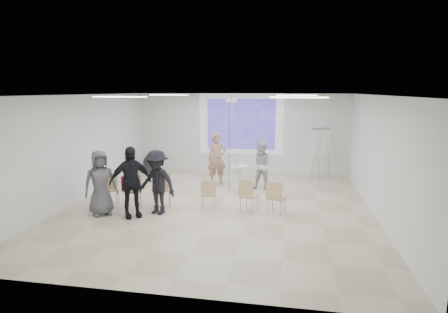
% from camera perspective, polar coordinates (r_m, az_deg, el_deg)
% --- Properties ---
extents(floor, '(8.00, 9.00, 0.10)m').
position_cam_1_polar(floor, '(10.24, -0.79, -7.95)').
color(floor, beige).
rests_on(floor, ground).
extents(ceiling, '(8.00, 9.00, 0.10)m').
position_cam_1_polar(ceiling, '(9.74, -0.84, 9.66)').
color(ceiling, white).
rests_on(ceiling, wall_back).
extents(wall_back, '(8.00, 0.10, 3.00)m').
position_cam_1_polar(wall_back, '(14.33, 2.63, 3.57)').
color(wall_back, silver).
rests_on(wall_back, floor).
extents(wall_left, '(0.10, 9.00, 3.00)m').
position_cam_1_polar(wall_left, '(11.35, -21.32, 1.17)').
color(wall_left, silver).
rests_on(wall_left, floor).
extents(wall_right, '(0.10, 9.00, 3.00)m').
position_cam_1_polar(wall_right, '(9.95, 22.75, -0.09)').
color(wall_right, silver).
rests_on(wall_right, floor).
extents(projection_halo, '(3.20, 0.01, 2.30)m').
position_cam_1_polar(projection_halo, '(14.23, 2.61, 4.94)').
color(projection_halo, silver).
rests_on(projection_halo, wall_back).
extents(projection_image, '(2.60, 0.01, 1.90)m').
position_cam_1_polar(projection_image, '(14.21, 2.60, 4.93)').
color(projection_image, '#362E9C').
rests_on(projection_image, wall_back).
extents(pedestal_table, '(0.60, 0.60, 0.73)m').
position_cam_1_polar(pedestal_table, '(12.19, 2.35, -2.80)').
color(pedestal_table, silver).
rests_on(pedestal_table, floor).
extents(player_left, '(0.84, 0.70, 1.97)m').
position_cam_1_polar(player_left, '(12.39, -1.09, 0.14)').
color(player_left, '#A57C65').
rests_on(player_left, floor).
extents(player_right, '(1.00, 0.88, 1.74)m').
position_cam_1_polar(player_right, '(11.73, 5.85, -1.03)').
color(player_right, silver).
rests_on(player_right, floor).
extents(controller_left, '(0.09, 0.14, 0.04)m').
position_cam_1_polar(controller_left, '(12.55, -0.07, 1.71)').
color(controller_left, silver).
rests_on(controller_left, player_left).
extents(controller_right, '(0.07, 0.12, 0.04)m').
position_cam_1_polar(controller_right, '(11.94, 5.10, 0.65)').
color(controller_right, white).
rests_on(controller_right, player_right).
extents(chair_far_left, '(0.52, 0.54, 0.88)m').
position_cam_1_polar(chair_far_left, '(10.67, -16.90, -4.48)').
color(chair_far_left, tan).
rests_on(chair_far_left, floor).
extents(chair_left_mid, '(0.59, 0.61, 0.94)m').
position_cam_1_polar(chair_left_mid, '(10.23, -13.66, -4.73)').
color(chair_left_mid, tan).
rests_on(chair_left_mid, floor).
extents(chair_left_inner, '(0.57, 0.59, 0.97)m').
position_cam_1_polar(chair_left_inner, '(10.18, -9.36, -4.55)').
color(chair_left_inner, tan).
rests_on(chair_left_inner, floor).
extents(chair_center, '(0.47, 0.49, 0.83)m').
position_cam_1_polar(chair_center, '(9.84, -2.40, -5.43)').
color(chair_center, tan).
rests_on(chair_center, floor).
extents(chair_right_inner, '(0.55, 0.56, 0.87)m').
position_cam_1_polar(chair_right_inner, '(9.63, 3.64, -5.63)').
color(chair_right_inner, tan).
rests_on(chair_right_inner, floor).
extents(chair_right_far, '(0.53, 0.55, 0.89)m').
position_cam_1_polar(chair_right_far, '(9.50, 7.89, -5.87)').
color(chair_right_far, tan).
rests_on(chair_right_far, floor).
extents(red_jacket, '(0.42, 0.25, 0.40)m').
position_cam_1_polar(red_jacket, '(10.08, -14.20, -4.02)').
color(red_jacket, '#B01528').
rests_on(red_jacket, chair_left_mid).
extents(laptop, '(0.41, 0.34, 0.03)m').
position_cam_1_polar(laptop, '(10.30, -9.29, -4.69)').
color(laptop, black).
rests_on(laptop, chair_left_inner).
extents(audience_left, '(1.37, 1.29, 2.04)m').
position_cam_1_polar(audience_left, '(9.47, -14.08, -3.05)').
color(audience_left, black).
rests_on(audience_left, floor).
extents(audience_mid, '(1.35, 0.98, 1.87)m').
position_cam_1_polar(audience_mid, '(9.60, -10.21, -3.26)').
color(audience_mid, black).
rests_on(audience_mid, floor).
extents(audience_outer, '(1.08, 1.03, 1.85)m').
position_cam_1_polar(audience_outer, '(9.88, -18.34, -3.28)').
color(audience_outer, '#5D5D62').
rests_on(audience_outer, floor).
extents(flipchart_easel, '(0.75, 0.59, 1.83)m').
position_cam_1_polar(flipchart_easel, '(13.44, 14.57, 2.18)').
color(flipchart_easel, '#97999F').
rests_on(flipchart_easel, floor).
extents(av_cart, '(0.52, 0.44, 0.71)m').
position_cam_1_polar(av_cart, '(14.54, -11.13, -1.20)').
color(av_cart, black).
rests_on(av_cart, floor).
extents(ceiling_projector, '(0.30, 0.25, 3.00)m').
position_cam_1_polar(ceiling_projector, '(11.20, 1.13, 7.86)').
color(ceiling_projector, white).
rests_on(ceiling_projector, ceiling).
extents(fluor_panel_nw, '(1.20, 0.30, 0.02)m').
position_cam_1_polar(fluor_panel_nw, '(12.19, -8.41, 9.26)').
color(fluor_panel_nw, white).
rests_on(fluor_panel_nw, ceiling).
extents(fluor_panel_ne, '(1.20, 0.30, 0.02)m').
position_cam_1_polar(fluor_panel_ne, '(11.57, 11.00, 9.15)').
color(fluor_panel_ne, white).
rests_on(fluor_panel_ne, ceiling).
extents(fluor_panel_sw, '(1.20, 0.30, 0.02)m').
position_cam_1_polar(fluor_panel_sw, '(8.94, -15.58, 8.75)').
color(fluor_panel_sw, white).
rests_on(fluor_panel_sw, ceiling).
extents(fluor_panel_se, '(1.20, 0.30, 0.02)m').
position_cam_1_polar(fluor_panel_se, '(8.07, 11.33, 8.81)').
color(fluor_panel_se, white).
rests_on(fluor_panel_se, ceiling).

